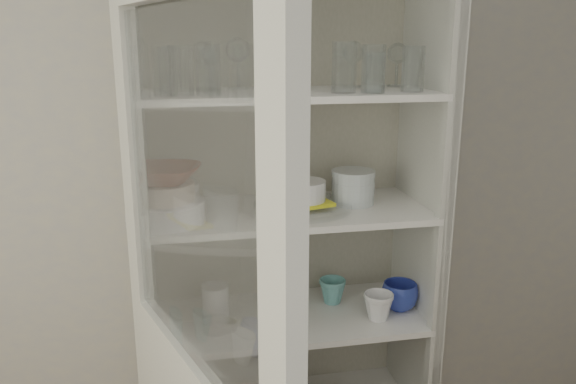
{
  "coord_description": "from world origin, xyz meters",
  "views": [
    {
      "loc": [
        -0.16,
        -0.55,
        1.81
      ],
      "look_at": [
        0.2,
        1.27,
        1.32
      ],
      "focal_mm": 35.0,
      "sensor_mm": 36.0,
      "label": 1
    }
  ],
  "objects_px": {
    "goblet_3": "(397,63)",
    "teal_jar": "(282,299)",
    "goblet_0": "(203,64)",
    "goblet_2": "(353,62)",
    "terracotta_bowl": "(164,174)",
    "mug_white": "(378,306)",
    "goblet_1": "(238,61)",
    "plate_stack_front": "(166,211)",
    "white_ramekin": "(303,190)",
    "pantry_cabinet": "(285,286)",
    "plate_stack_back": "(171,194)",
    "mug_teal": "(332,291)",
    "glass_platter": "(303,206)",
    "cream_bowl": "(165,192)",
    "white_canister": "(215,300)",
    "grey_bowl_stack": "(353,187)",
    "measuring_cups": "(217,325)",
    "mug_blue": "(400,296)",
    "yellow_trivet": "(303,202)"
  },
  "relations": [
    {
      "from": "goblet_3",
      "to": "teal_jar",
      "type": "relative_size",
      "value": 1.62
    },
    {
      "from": "goblet_0",
      "to": "goblet_2",
      "type": "distance_m",
      "value": 0.52
    },
    {
      "from": "terracotta_bowl",
      "to": "mug_white",
      "type": "bearing_deg",
      "value": -2.42
    },
    {
      "from": "goblet_0",
      "to": "goblet_1",
      "type": "height_order",
      "value": "goblet_1"
    },
    {
      "from": "plate_stack_front",
      "to": "white_ramekin",
      "type": "height_order",
      "value": "white_ramekin"
    },
    {
      "from": "pantry_cabinet",
      "to": "plate_stack_back",
      "type": "bearing_deg",
      "value": 174.33
    },
    {
      "from": "plate_stack_back",
      "to": "mug_white",
      "type": "distance_m",
      "value": 0.83
    },
    {
      "from": "pantry_cabinet",
      "to": "mug_teal",
      "type": "distance_m",
      "value": 0.18
    },
    {
      "from": "goblet_2",
      "to": "goblet_3",
      "type": "height_order",
      "value": "goblet_2"
    },
    {
      "from": "terracotta_bowl",
      "to": "plate_stack_back",
      "type": "bearing_deg",
      "value": 85.13
    },
    {
      "from": "glass_platter",
      "to": "teal_jar",
      "type": "height_order",
      "value": "glass_platter"
    },
    {
      "from": "plate_stack_back",
      "to": "terracotta_bowl",
      "type": "distance_m",
      "value": 0.21
    },
    {
      "from": "pantry_cabinet",
      "to": "goblet_3",
      "type": "bearing_deg",
      "value": 4.09
    },
    {
      "from": "mug_teal",
      "to": "plate_stack_back",
      "type": "bearing_deg",
      "value": 161.68
    },
    {
      "from": "goblet_2",
      "to": "cream_bowl",
      "type": "height_order",
      "value": "goblet_2"
    },
    {
      "from": "terracotta_bowl",
      "to": "white_ramekin",
      "type": "relative_size",
      "value": 1.43
    },
    {
      "from": "plate_stack_front",
      "to": "cream_bowl",
      "type": "height_order",
      "value": "cream_bowl"
    },
    {
      "from": "pantry_cabinet",
      "to": "goblet_0",
      "type": "distance_m",
      "value": 0.85
    },
    {
      "from": "white_canister",
      "to": "mug_teal",
      "type": "bearing_deg",
      "value": 2.24
    },
    {
      "from": "plate_stack_front",
      "to": "plate_stack_back",
      "type": "xyz_separation_m",
      "value": [
        0.02,
        0.18,
        0.01
      ]
    },
    {
      "from": "grey_bowl_stack",
      "to": "plate_stack_front",
      "type": "bearing_deg",
      "value": -172.35
    },
    {
      "from": "measuring_cups",
      "to": "mug_white",
      "type": "bearing_deg",
      "value": -3.27
    },
    {
      "from": "white_ramekin",
      "to": "mug_blue",
      "type": "relative_size",
      "value": 1.19
    },
    {
      "from": "goblet_1",
      "to": "plate_stack_front",
      "type": "bearing_deg",
      "value": -147.31
    },
    {
      "from": "goblet_3",
      "to": "white_canister",
      "type": "distance_m",
      "value": 1.06
    },
    {
      "from": "yellow_trivet",
      "to": "cream_bowl",
      "type": "bearing_deg",
      "value": -173.0
    },
    {
      "from": "pantry_cabinet",
      "to": "cream_bowl",
      "type": "bearing_deg",
      "value": -161.29
    },
    {
      "from": "terracotta_bowl",
      "to": "mug_blue",
      "type": "distance_m",
      "value": 0.96
    },
    {
      "from": "pantry_cabinet",
      "to": "goblet_1",
      "type": "xyz_separation_m",
      "value": [
        -0.15,
        0.03,
        0.81
      ]
    },
    {
      "from": "goblet_0",
      "to": "mug_teal",
      "type": "xyz_separation_m",
      "value": [
        0.45,
        -0.03,
        -0.84
      ]
    },
    {
      "from": "mug_white",
      "to": "plate_stack_back",
      "type": "bearing_deg",
      "value": 175.91
    },
    {
      "from": "grey_bowl_stack",
      "to": "white_canister",
      "type": "bearing_deg",
      "value": 176.99
    },
    {
      "from": "pantry_cabinet",
      "to": "plate_stack_back",
      "type": "distance_m",
      "value": 0.54
    },
    {
      "from": "goblet_0",
      "to": "goblet_2",
      "type": "xyz_separation_m",
      "value": [
        0.52,
        0.01,
        0.0
      ]
    },
    {
      "from": "goblet_3",
      "to": "grey_bowl_stack",
      "type": "height_order",
      "value": "goblet_3"
    },
    {
      "from": "pantry_cabinet",
      "to": "mug_teal",
      "type": "height_order",
      "value": "pantry_cabinet"
    },
    {
      "from": "cream_bowl",
      "to": "mug_teal",
      "type": "relative_size",
      "value": 1.86
    },
    {
      "from": "goblet_0",
      "to": "goblet_2",
      "type": "height_order",
      "value": "same"
    },
    {
      "from": "goblet_0",
      "to": "yellow_trivet",
      "type": "relative_size",
      "value": 1.01
    },
    {
      "from": "glass_platter",
      "to": "yellow_trivet",
      "type": "bearing_deg",
      "value": 0.0
    },
    {
      "from": "goblet_3",
      "to": "mug_blue",
      "type": "height_order",
      "value": "goblet_3"
    },
    {
      "from": "terracotta_bowl",
      "to": "mug_white",
      "type": "relative_size",
      "value": 2.11
    },
    {
      "from": "pantry_cabinet",
      "to": "yellow_trivet",
      "type": "distance_m",
      "value": 0.36
    },
    {
      "from": "cream_bowl",
      "to": "mug_white",
      "type": "distance_m",
      "value": 0.84
    },
    {
      "from": "yellow_trivet",
      "to": "mug_blue",
      "type": "relative_size",
      "value": 1.28
    },
    {
      "from": "glass_platter",
      "to": "white_canister",
      "type": "distance_m",
      "value": 0.47
    },
    {
      "from": "yellow_trivet",
      "to": "mug_white",
      "type": "height_order",
      "value": "yellow_trivet"
    },
    {
      "from": "goblet_2",
      "to": "cream_bowl",
      "type": "xyz_separation_m",
      "value": [
        -0.66,
        -0.17,
        -0.39
      ]
    },
    {
      "from": "goblet_1",
      "to": "white_canister",
      "type": "distance_m",
      "value": 0.84
    },
    {
      "from": "white_canister",
      "to": "glass_platter",
      "type": "bearing_deg",
      "value": -10.52
    }
  ]
}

